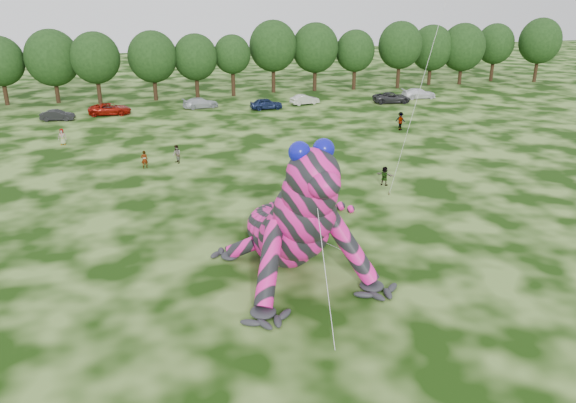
{
  "coord_description": "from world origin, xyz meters",
  "views": [
    {
      "loc": [
        -12.96,
        -24.05,
        15.0
      ],
      "look_at": [
        -5.41,
        3.53,
        4.0
      ],
      "focal_mm": 35.0,
      "sensor_mm": 36.0,
      "label": 1
    }
  ],
  "objects_px": {
    "tree_7": "(153,66)",
    "car_5": "(305,100)",
    "inflatable_gecko": "(279,194)",
    "tree_4": "(1,71)",
    "spectator_5": "(385,176)",
    "spectator_2": "(400,120)",
    "tree_13": "(400,55)",
    "car_1": "(57,115)",
    "car_4": "(266,104)",
    "spectator_0": "(144,160)",
    "spectator_3": "(401,122)",
    "tree_16": "(494,52)",
    "tree_17": "(539,50)",
    "tree_10": "(273,57)",
    "car_2": "(110,109)",
    "tree_8": "(196,66)",
    "spectator_4": "(62,137)",
    "tree_12": "(355,60)",
    "tree_14": "(431,55)",
    "spectator_1": "(177,154)",
    "tree_9": "(233,66)",
    "tree_15": "(462,54)",
    "tree_11": "(315,57)",
    "tree_6": "(96,68)",
    "car_7": "(419,93)",
    "car_3": "(201,103)",
    "car_6": "(392,98)",
    "tree_5": "(53,67)"
  },
  "relations": [
    {
      "from": "spectator_5",
      "to": "car_3",
      "type": "bearing_deg",
      "value": -28.91
    },
    {
      "from": "tree_7",
      "to": "car_2",
      "type": "xyz_separation_m",
      "value": [
        -5.99,
        -8.25,
        -4.02
      ]
    },
    {
      "from": "tree_4",
      "to": "tree_5",
      "type": "distance_m",
      "value": 6.53
    },
    {
      "from": "car_7",
      "to": "car_1",
      "type": "bearing_deg",
      "value": 93.63
    },
    {
      "from": "tree_7",
      "to": "car_5",
      "type": "xyz_separation_m",
      "value": [
        19.3,
        -8.38,
        -4.09
      ]
    },
    {
      "from": "tree_17",
      "to": "spectator_4",
      "type": "bearing_deg",
      "value": -163.41
    },
    {
      "from": "car_4",
      "to": "car_5",
      "type": "xyz_separation_m",
      "value": [
        5.74,
        1.7,
        -0.06
      ]
    },
    {
      "from": "tree_4",
      "to": "tree_6",
      "type": "bearing_deg",
      "value": -9.53
    },
    {
      "from": "tree_7",
      "to": "tree_16",
      "type": "relative_size",
      "value": 1.01
    },
    {
      "from": "spectator_4",
      "to": "spectator_1",
      "type": "relative_size",
      "value": 0.97
    },
    {
      "from": "tree_8",
      "to": "tree_14",
      "type": "relative_size",
      "value": 0.95
    },
    {
      "from": "tree_6",
      "to": "car_6",
      "type": "xyz_separation_m",
      "value": [
        38.62,
        -10.39,
        -4.03
      ]
    },
    {
      "from": "tree_8",
      "to": "tree_9",
      "type": "height_order",
      "value": "tree_8"
    },
    {
      "from": "car_5",
      "to": "spectator_3",
      "type": "distance_m",
      "value": 17.77
    },
    {
      "from": "tree_16",
      "to": "tree_8",
      "type": "bearing_deg",
      "value": -177.25
    },
    {
      "from": "spectator_3",
      "to": "spectator_2",
      "type": "distance_m",
      "value": 1.3
    },
    {
      "from": "tree_5",
      "to": "car_6",
      "type": "distance_m",
      "value": 46.01
    },
    {
      "from": "tree_7",
      "to": "car_4",
      "type": "bearing_deg",
      "value": -36.63
    },
    {
      "from": "tree_5",
      "to": "spectator_0",
      "type": "xyz_separation_m",
      "value": [
        10.47,
        -33.65,
        -4.1
      ]
    },
    {
      "from": "inflatable_gecko",
      "to": "tree_15",
      "type": "xyz_separation_m",
      "value": [
        44.12,
        53.24,
        0.72
      ]
    },
    {
      "from": "car_4",
      "to": "spectator_4",
      "type": "xyz_separation_m",
      "value": [
        -23.87,
        -11.62,
        0.1
      ]
    },
    {
      "from": "tree_6",
      "to": "spectator_4",
      "type": "height_order",
      "value": "tree_6"
    },
    {
      "from": "inflatable_gecko",
      "to": "spectator_2",
      "type": "distance_m",
      "value": 35.71
    },
    {
      "from": "tree_12",
      "to": "tree_17",
      "type": "relative_size",
      "value": 0.87
    },
    {
      "from": "tree_10",
      "to": "tree_11",
      "type": "relative_size",
      "value": 1.04
    },
    {
      "from": "tree_9",
      "to": "spectator_5",
      "type": "bearing_deg",
      "value": -83.62
    },
    {
      "from": "inflatable_gecko",
      "to": "tree_9",
      "type": "height_order",
      "value": "tree_9"
    },
    {
      "from": "car_1",
      "to": "tree_9",
      "type": "bearing_deg",
      "value": -56.07
    },
    {
      "from": "tree_6",
      "to": "tree_4",
      "type": "bearing_deg",
      "value": 170.47
    },
    {
      "from": "tree_14",
      "to": "spectator_0",
      "type": "relative_size",
      "value": 5.88
    },
    {
      "from": "spectator_5",
      "to": "spectator_2",
      "type": "xyz_separation_m",
      "value": [
        10.04,
        17.8,
        0.1
      ]
    },
    {
      "from": "tree_6",
      "to": "tree_12",
      "type": "height_order",
      "value": "tree_6"
    },
    {
      "from": "tree_12",
      "to": "car_7",
      "type": "relative_size",
      "value": 1.82
    },
    {
      "from": "tree_10",
      "to": "car_5",
      "type": "height_order",
      "value": "tree_10"
    },
    {
      "from": "tree_8",
      "to": "tree_10",
      "type": "relative_size",
      "value": 0.85
    },
    {
      "from": "car_1",
      "to": "car_4",
      "type": "xyz_separation_m",
      "value": [
        25.51,
        -0.09,
        0.08
      ]
    },
    {
      "from": "car_2",
      "to": "spectator_0",
      "type": "bearing_deg",
      "value": -167.05
    },
    {
      "from": "inflatable_gecko",
      "to": "tree_9",
      "type": "xyz_separation_m",
      "value": [
        6.71,
        52.81,
        0.24
      ]
    },
    {
      "from": "car_1",
      "to": "spectator_3",
      "type": "height_order",
      "value": "spectator_3"
    },
    {
      "from": "tree_9",
      "to": "spectator_4",
      "type": "relative_size",
      "value": 5.32
    },
    {
      "from": "inflatable_gecko",
      "to": "tree_4",
      "type": "height_order",
      "value": "tree_4"
    },
    {
      "from": "tree_16",
      "to": "tree_17",
      "type": "distance_m",
      "value": 7.06
    },
    {
      "from": "tree_7",
      "to": "car_6",
      "type": "bearing_deg",
      "value": -18.65
    },
    {
      "from": "inflatable_gecko",
      "to": "spectator_0",
      "type": "height_order",
      "value": "inflatable_gecko"
    },
    {
      "from": "inflatable_gecko",
      "to": "tree_10",
      "type": "distance_m",
      "value": 55.61
    },
    {
      "from": "inflatable_gecko",
      "to": "tree_13",
      "type": "relative_size",
      "value": 1.62
    },
    {
      "from": "tree_11",
      "to": "spectator_1",
      "type": "distance_m",
      "value": 40.5
    },
    {
      "from": "car_7",
      "to": "spectator_2",
      "type": "xyz_separation_m",
      "value": [
        -10.33,
        -15.36,
        0.16
      ]
    },
    {
      "from": "tree_6",
      "to": "tree_8",
      "type": "height_order",
      "value": "tree_6"
    },
    {
      "from": "inflatable_gecko",
      "to": "tree_5",
      "type": "xyz_separation_m",
      "value": [
        -17.48,
        53.91,
        0.8
      ]
    }
  ]
}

